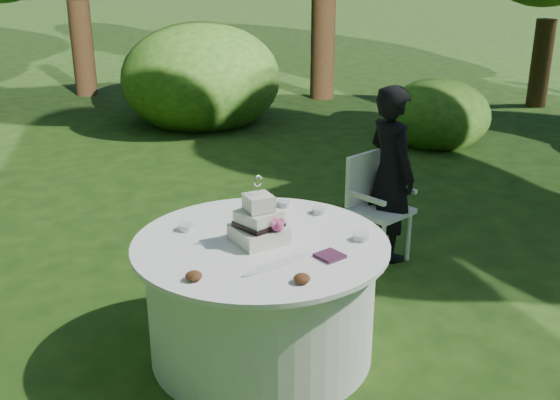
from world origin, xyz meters
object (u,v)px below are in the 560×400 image
object	(u,v)px
napkins	(330,256)
guest	(391,174)
cake	(259,224)
chair	(374,199)
table	(261,297)

from	to	relation	value
napkins	guest	xyz separation A→B (m)	(1.54, 0.93, -0.05)
guest	napkins	bearing A→B (deg)	134.10
cake	chair	world-z (taller)	cake
napkins	guest	distance (m)	1.80
cake	table	bearing A→B (deg)	-4.09
napkins	cake	bearing A→B (deg)	112.61
guest	table	distance (m)	1.81
cake	napkins	bearing A→B (deg)	-67.39
table	cake	bearing A→B (deg)	175.91
napkins	guest	world-z (taller)	guest
napkins	cake	xyz separation A→B (m)	(-0.18, 0.43, 0.10)
guest	cake	size ratio (longest dim) A/B	3.49
table	cake	distance (m)	0.50
guest	table	xyz separation A→B (m)	(-1.71, -0.50, -0.34)
cake	chair	distance (m)	1.72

